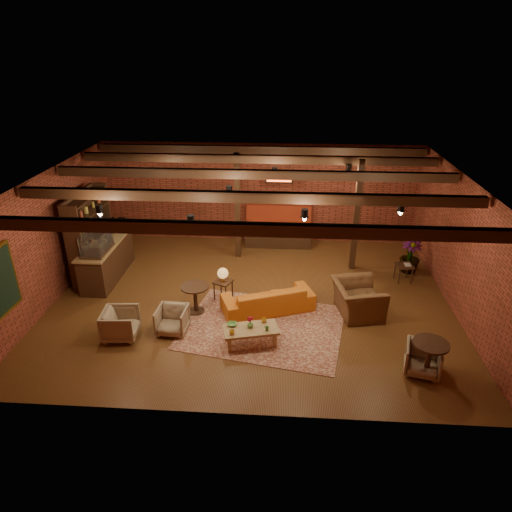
# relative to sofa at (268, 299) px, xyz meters

# --- Properties ---
(floor) EXTENTS (10.00, 10.00, 0.00)m
(floor) POSITION_rel_sofa_xyz_m (-0.45, 0.48, -0.32)
(floor) COLOR #402210
(floor) RESTS_ON ground
(ceiling) EXTENTS (10.00, 8.00, 0.02)m
(ceiling) POSITION_rel_sofa_xyz_m (-0.45, 0.48, 2.88)
(ceiling) COLOR black
(ceiling) RESTS_ON wall_back
(wall_back) EXTENTS (10.00, 0.02, 3.20)m
(wall_back) POSITION_rel_sofa_xyz_m (-0.45, 4.48, 1.28)
(wall_back) COLOR brown
(wall_back) RESTS_ON ground
(wall_front) EXTENTS (10.00, 0.02, 3.20)m
(wall_front) POSITION_rel_sofa_xyz_m (-0.45, -3.52, 1.28)
(wall_front) COLOR brown
(wall_front) RESTS_ON ground
(wall_left) EXTENTS (0.02, 8.00, 3.20)m
(wall_left) POSITION_rel_sofa_xyz_m (-5.45, 0.48, 1.28)
(wall_left) COLOR brown
(wall_left) RESTS_ON ground
(wall_right) EXTENTS (0.02, 8.00, 3.20)m
(wall_right) POSITION_rel_sofa_xyz_m (4.55, 0.48, 1.28)
(wall_right) COLOR brown
(wall_right) RESTS_ON ground
(ceiling_beams) EXTENTS (9.80, 6.40, 0.22)m
(ceiling_beams) POSITION_rel_sofa_xyz_m (-0.45, 0.48, 2.76)
(ceiling_beams) COLOR black
(ceiling_beams) RESTS_ON ceiling
(ceiling_pipe) EXTENTS (9.60, 0.12, 0.12)m
(ceiling_pipe) POSITION_rel_sofa_xyz_m (-0.45, 2.08, 2.53)
(ceiling_pipe) COLOR black
(ceiling_pipe) RESTS_ON ceiling
(post_left) EXTENTS (0.16, 0.16, 3.20)m
(post_left) POSITION_rel_sofa_xyz_m (-1.05, 3.08, 1.28)
(post_left) COLOR black
(post_left) RESTS_ON ground
(post_right) EXTENTS (0.16, 0.16, 3.20)m
(post_right) POSITION_rel_sofa_xyz_m (2.35, 2.48, 1.28)
(post_right) COLOR black
(post_right) RESTS_ON ground
(service_counter) EXTENTS (0.80, 2.50, 1.60)m
(service_counter) POSITION_rel_sofa_xyz_m (-4.55, 1.48, 0.48)
(service_counter) COLOR black
(service_counter) RESTS_ON ground
(plant_counter) EXTENTS (0.35, 0.39, 0.30)m
(plant_counter) POSITION_rel_sofa_xyz_m (-4.45, 1.68, 0.90)
(plant_counter) COLOR #337F33
(plant_counter) RESTS_ON service_counter
(shelving_hutch) EXTENTS (0.52, 2.00, 2.40)m
(shelving_hutch) POSITION_rel_sofa_xyz_m (-4.95, 1.58, 0.88)
(shelving_hutch) COLOR black
(shelving_hutch) RESTS_ON ground
(chalkboard_menu) EXTENTS (0.08, 0.96, 1.46)m
(chalkboard_menu) POSITION_rel_sofa_xyz_m (-5.38, -1.82, 1.28)
(chalkboard_menu) COLOR black
(chalkboard_menu) RESTS_ON wall_left
(banquette) EXTENTS (2.10, 0.70, 1.00)m
(banquette) POSITION_rel_sofa_xyz_m (0.15, 4.03, 0.18)
(banquette) COLOR #A5331B
(banquette) RESTS_ON ground
(service_sign) EXTENTS (0.86, 0.06, 0.30)m
(service_sign) POSITION_rel_sofa_xyz_m (0.15, 3.58, 2.03)
(service_sign) COLOR #FF4619
(service_sign) RESTS_ON ceiling
(ceiling_spotlights) EXTENTS (6.40, 4.40, 0.28)m
(ceiling_spotlights) POSITION_rel_sofa_xyz_m (-0.45, 0.48, 2.54)
(ceiling_spotlights) COLOR black
(ceiling_spotlights) RESTS_ON ceiling
(rug) EXTENTS (4.04, 3.37, 0.01)m
(rug) POSITION_rel_sofa_xyz_m (-0.07, -0.75, -0.32)
(rug) COLOR maroon
(rug) RESTS_ON floor
(sofa) EXTENTS (2.38, 1.61, 0.65)m
(sofa) POSITION_rel_sofa_xyz_m (0.00, 0.00, 0.00)
(sofa) COLOR #C6641B
(sofa) RESTS_ON floor
(coffee_table) EXTENTS (1.29, 0.85, 0.66)m
(coffee_table) POSITION_rel_sofa_xyz_m (-0.32, -1.42, 0.04)
(coffee_table) COLOR olive
(coffee_table) RESTS_ON floor
(side_table_lamp) EXTENTS (0.55, 0.55, 0.88)m
(side_table_lamp) POSITION_rel_sofa_xyz_m (-1.16, 0.48, 0.34)
(side_table_lamp) COLOR black
(side_table_lamp) RESTS_ON floor
(round_table_left) EXTENTS (0.69, 0.69, 0.72)m
(round_table_left) POSITION_rel_sofa_xyz_m (-1.75, -0.20, 0.17)
(round_table_left) COLOR black
(round_table_left) RESTS_ON floor
(armchair_a) EXTENTS (0.74, 0.78, 0.75)m
(armchair_a) POSITION_rel_sofa_xyz_m (-3.22, -1.35, 0.05)
(armchair_a) COLOR #BCB491
(armchair_a) RESTS_ON floor
(armchair_b) EXTENTS (0.70, 0.66, 0.68)m
(armchair_b) POSITION_rel_sofa_xyz_m (-2.12, -1.07, 0.02)
(armchair_b) COLOR #BCB491
(armchair_b) RESTS_ON floor
(armchair_right) EXTENTS (1.03, 1.37, 1.08)m
(armchair_right) POSITION_rel_sofa_xyz_m (2.17, 0.00, 0.22)
(armchair_right) COLOR brown
(armchair_right) RESTS_ON floor
(side_table_book) EXTENTS (0.50, 0.50, 0.51)m
(side_table_book) POSITION_rel_sofa_xyz_m (3.67, 1.77, 0.13)
(side_table_book) COLOR black
(side_table_book) RESTS_ON floor
(round_table_right) EXTENTS (0.69, 0.69, 0.81)m
(round_table_right) POSITION_rel_sofa_xyz_m (3.23, -2.26, 0.21)
(round_table_right) COLOR black
(round_table_right) RESTS_ON floor
(armchair_far) EXTENTS (0.81, 0.78, 0.69)m
(armchair_far) POSITION_rel_sofa_xyz_m (3.18, -2.13, 0.02)
(armchair_far) COLOR #BCB491
(armchair_far) RESTS_ON floor
(plant_tall) EXTENTS (1.84, 1.84, 2.98)m
(plant_tall) POSITION_rel_sofa_xyz_m (3.95, 2.36, 1.16)
(plant_tall) COLOR #4C7F4C
(plant_tall) RESTS_ON floor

